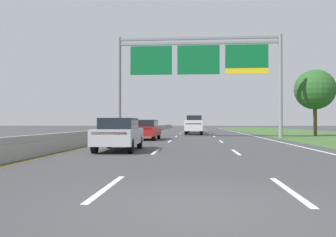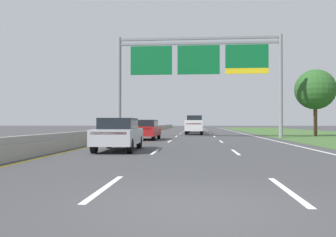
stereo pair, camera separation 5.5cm
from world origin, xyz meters
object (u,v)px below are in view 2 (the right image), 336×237
overhead_sign_gantry (199,65)px  car_silver_left_lane_sedan (119,134)px  car_red_left_lane_sedan (146,129)px  roadside_tree_mid (315,90)px  car_grey_centre_lane_suv (195,124)px  pickup_truck_white (194,125)px

overhead_sign_gantry → car_silver_left_lane_sedan: 16.76m
car_red_left_lane_sedan → roadside_tree_mid: (15.68, 7.96, 3.79)m
car_silver_left_lane_sedan → car_grey_centre_lane_suv: (3.64, 32.58, 0.28)m
roadside_tree_mid → pickup_truck_white: bearing=155.7°
car_grey_centre_lane_suv → roadside_tree_mid: (11.85, -13.83, 3.51)m
pickup_truck_white → roadside_tree_mid: (11.92, -5.37, 3.53)m
overhead_sign_gantry → car_grey_centre_lane_suv: size_ratio=3.18×
car_red_left_lane_sedan → roadside_tree_mid: roadside_tree_mid is taller
car_grey_centre_lane_suv → roadside_tree_mid: size_ratio=0.72×
pickup_truck_white → car_red_left_lane_sedan: 13.85m
pickup_truck_white → car_red_left_lane_sedan: size_ratio=1.23×
overhead_sign_gantry → car_red_left_lane_sedan: overhead_sign_gantry is taller
car_red_left_lane_sedan → overhead_sign_gantry: bearing=-42.0°
overhead_sign_gantry → car_silver_left_lane_sedan: size_ratio=3.39×
pickup_truck_white → overhead_sign_gantry: bearing=-175.8°
car_red_left_lane_sedan → roadside_tree_mid: size_ratio=0.67×
car_grey_centre_lane_suv → car_red_left_lane_sedan: size_ratio=1.07×
car_red_left_lane_sedan → roadside_tree_mid: bearing=-61.8°
pickup_truck_white → car_silver_left_lane_sedan: size_ratio=1.23×
car_grey_centre_lane_suv → roadside_tree_mid: roadside_tree_mid is taller
roadside_tree_mid → car_red_left_lane_sedan: bearing=-153.1°
overhead_sign_gantry → car_grey_centre_lane_suv: bearing=91.1°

